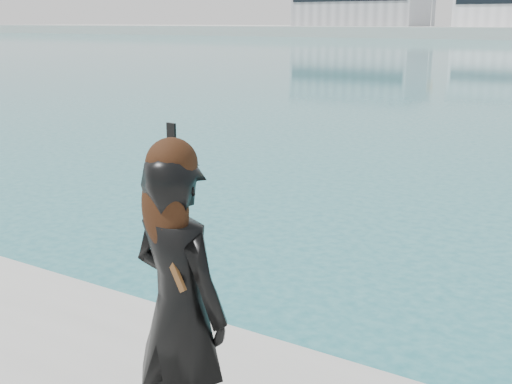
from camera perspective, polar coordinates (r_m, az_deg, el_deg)
flagpole_left at (r=129.75m, az=15.44°, el=16.00°), size 1.28×0.16×8.00m
woman at (r=3.21m, az=-6.88°, el=-9.55°), size 0.63×0.46×1.69m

